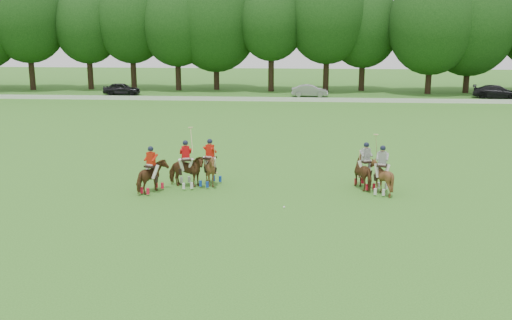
# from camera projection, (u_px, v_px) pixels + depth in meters

# --- Properties ---
(ground) EXTENTS (180.00, 180.00, 0.00)m
(ground) POSITION_uv_depth(u_px,v_px,m) (205.00, 216.00, 23.22)
(ground) COLOR #31671D
(ground) RESTS_ON ground
(tree_line) EXTENTS (117.98, 14.32, 14.75)m
(tree_line) POSITION_uv_depth(u_px,v_px,m) (274.00, 22.00, 68.03)
(tree_line) COLOR black
(tree_line) RESTS_ON ground
(boundary_rail) EXTENTS (120.00, 0.10, 0.44)m
(boundary_rail) POSITION_uv_depth(u_px,v_px,m) (266.00, 99.00, 60.08)
(boundary_rail) COLOR white
(boundary_rail) RESTS_ON ground
(car_left) EXTENTS (4.24, 1.86, 1.42)m
(car_left) POSITION_uv_depth(u_px,v_px,m) (122.00, 89.00, 65.71)
(car_left) COLOR black
(car_left) RESTS_ON ground
(car_mid) EXTENTS (4.13, 1.60, 1.34)m
(car_mid) POSITION_uv_depth(u_px,v_px,m) (310.00, 91.00, 63.98)
(car_mid) COLOR #949398
(car_mid) RESTS_ON ground
(car_right) EXTENTS (5.42, 3.57, 1.46)m
(car_right) POSITION_uv_depth(u_px,v_px,m) (497.00, 92.00, 62.32)
(car_right) COLOR black
(car_right) RESTS_ON ground
(polo_red_a) EXTENTS (1.41, 1.91, 2.19)m
(polo_red_a) POSITION_uv_depth(u_px,v_px,m) (152.00, 176.00, 26.36)
(polo_red_a) COLOR #442712
(polo_red_a) RESTS_ON ground
(polo_red_b) EXTENTS (1.89, 1.74, 2.83)m
(polo_red_b) POSITION_uv_depth(u_px,v_px,m) (186.00, 171.00, 27.24)
(polo_red_b) COLOR #442712
(polo_red_b) RESTS_ON ground
(polo_red_c) EXTENTS (1.76, 1.84, 2.31)m
(polo_red_c) POSITION_uv_depth(u_px,v_px,m) (210.00, 169.00, 27.50)
(polo_red_c) COLOR #442712
(polo_red_c) RESTS_ON ground
(polo_stripe_a) EXTENTS (1.45, 1.97, 2.23)m
(polo_stripe_a) POSITION_uv_depth(u_px,v_px,m) (365.00, 172.00, 27.03)
(polo_stripe_a) COLOR #442712
(polo_stripe_a) RESTS_ON ground
(polo_stripe_b) EXTENTS (1.54, 1.66, 2.80)m
(polo_stripe_b) POSITION_uv_depth(u_px,v_px,m) (381.00, 176.00, 26.20)
(polo_stripe_b) COLOR #442712
(polo_stripe_b) RESTS_ON ground
(polo_ball) EXTENTS (0.09, 0.09, 0.09)m
(polo_ball) POSITION_uv_depth(u_px,v_px,m) (284.00, 207.00, 24.18)
(polo_ball) COLOR white
(polo_ball) RESTS_ON ground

